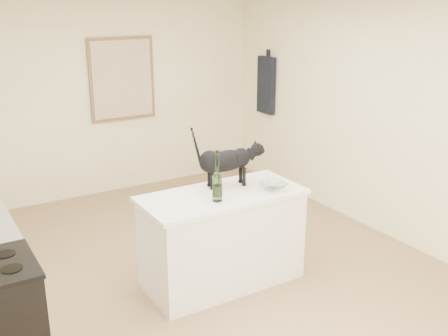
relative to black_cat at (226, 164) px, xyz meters
The scene contains 11 objects.
floor 1.15m from the black_cat, 168.34° to the left, with size 5.50×5.50×0.00m, color #8E704C.
wall_back 2.81m from the black_cat, 94.71° to the left, with size 4.50×4.50×0.00m, color #FFF3C5.
wall_right 2.03m from the black_cat, ahead, with size 5.50×5.50×0.00m, color #FFF3C5.
island_base 0.72m from the black_cat, 130.60° to the right, with size 1.44×0.67×0.86m, color white.
island_top 0.31m from the black_cat, 130.60° to the right, with size 1.50×0.70×0.04m, color white.
artwork_frame 2.80m from the black_cat, 88.56° to the left, with size 0.90×0.03×1.10m, color brown.
artwork_canvas 2.78m from the black_cat, 88.55° to the left, with size 0.82×0.00×1.02m, color beige.
hanging_garment 2.88m from the black_cat, 46.95° to the left, with size 0.08×0.34×0.80m, color black.
black_cat is the anchor object (origin of this frame).
wine_bottle 0.39m from the black_cat, 132.24° to the right, with size 0.09×0.09×0.40m, color #2E5B24.
glass_bowl 0.49m from the black_cat, 42.14° to the right, with size 0.25×0.25×0.06m, color silver.
Camera 1 is at (-2.23, -4.05, 2.60)m, focal length 42.50 mm.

